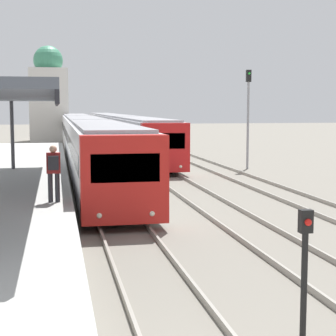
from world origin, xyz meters
The scene contains 6 objects.
person_on_platform centered at (-2.01, 11.56, 1.86)m, with size 0.40×0.40×1.66m.
train_near centered at (0.00, 35.34, 1.65)m, with size 2.56×48.90×2.96m.
train_far centered at (3.65, 46.80, 1.64)m, with size 2.52×46.70×2.95m.
signal_post_near centered at (1.83, 3.01, 1.27)m, with size 0.20×0.21×2.06m.
signal_mast_far centered at (9.18, 26.67, 3.60)m, with size 0.28×0.29×5.82m.
distant_domed_building centered at (-2.62, 57.55, 4.82)m, with size 4.08×4.08×10.23m.
Camera 1 is at (-1.91, -4.89, 3.62)m, focal length 60.00 mm.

